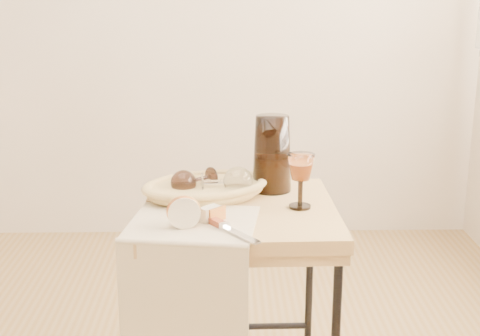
{
  "coord_description": "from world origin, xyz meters",
  "views": [
    {
      "loc": [
        0.51,
        -1.65,
        1.31
      ],
      "look_at": [
        0.55,
        0.16,
        0.81
      ],
      "focal_mm": 50.75,
      "sensor_mm": 36.0,
      "label": 1
    }
  ],
  "objects_px": {
    "bread_basket": "(206,190)",
    "goblet_lying_a": "(196,180)",
    "side_table": "(240,317)",
    "table_knife": "(227,227)",
    "tea_towel": "(193,223)",
    "pitcher": "(272,153)",
    "wine_goblet": "(301,181)",
    "apple_half": "(184,211)",
    "goblet_lying_b": "(223,182)"
  },
  "relations": [
    {
      "from": "goblet_lying_b",
      "to": "table_knife",
      "type": "relative_size",
      "value": 0.61
    },
    {
      "from": "goblet_lying_a",
      "to": "goblet_lying_b",
      "type": "distance_m",
      "value": 0.09
    },
    {
      "from": "goblet_lying_b",
      "to": "table_knife",
      "type": "bearing_deg",
      "value": -93.1
    },
    {
      "from": "pitcher",
      "to": "wine_goblet",
      "type": "bearing_deg",
      "value": -89.47
    },
    {
      "from": "wine_goblet",
      "to": "apple_half",
      "type": "xyz_separation_m",
      "value": [
        -0.32,
        -0.16,
        -0.03
      ]
    },
    {
      "from": "goblet_lying_a",
      "to": "pitcher",
      "type": "xyz_separation_m",
      "value": [
        0.23,
        0.06,
        0.07
      ]
    },
    {
      "from": "table_knife",
      "to": "wine_goblet",
      "type": "bearing_deg",
      "value": 96.05
    },
    {
      "from": "bread_basket",
      "to": "apple_half",
      "type": "bearing_deg",
      "value": -123.14
    },
    {
      "from": "goblet_lying_b",
      "to": "apple_half",
      "type": "distance_m",
      "value": 0.26
    },
    {
      "from": "tea_towel",
      "to": "bread_basket",
      "type": "xyz_separation_m",
      "value": [
        0.03,
        0.23,
        0.02
      ]
    },
    {
      "from": "side_table",
      "to": "tea_towel",
      "type": "distance_m",
      "value": 0.4
    },
    {
      "from": "goblet_lying_b",
      "to": "apple_half",
      "type": "height_order",
      "value": "goblet_lying_b"
    },
    {
      "from": "tea_towel",
      "to": "side_table",
      "type": "bearing_deg",
      "value": 55.63
    },
    {
      "from": "wine_goblet",
      "to": "table_knife",
      "type": "xyz_separation_m",
      "value": [
        -0.21,
        -0.19,
        -0.06
      ]
    },
    {
      "from": "side_table",
      "to": "tea_towel",
      "type": "relative_size",
      "value": 2.1
    },
    {
      "from": "wine_goblet",
      "to": "table_knife",
      "type": "bearing_deg",
      "value": -137.68
    },
    {
      "from": "wine_goblet",
      "to": "table_knife",
      "type": "distance_m",
      "value": 0.29
    },
    {
      "from": "side_table",
      "to": "goblet_lying_b",
      "type": "height_order",
      "value": "goblet_lying_b"
    },
    {
      "from": "pitcher",
      "to": "table_knife",
      "type": "height_order",
      "value": "pitcher"
    },
    {
      "from": "apple_half",
      "to": "bread_basket",
      "type": "bearing_deg",
      "value": 70.28
    },
    {
      "from": "tea_towel",
      "to": "bread_basket",
      "type": "bearing_deg",
      "value": 90.86
    },
    {
      "from": "goblet_lying_b",
      "to": "wine_goblet",
      "type": "relative_size",
      "value": 0.88
    },
    {
      "from": "tea_towel",
      "to": "pitcher",
      "type": "relative_size",
      "value": 1.22
    },
    {
      "from": "bread_basket",
      "to": "goblet_lying_a",
      "type": "relative_size",
      "value": 2.74
    },
    {
      "from": "side_table",
      "to": "bread_basket",
      "type": "relative_size",
      "value": 2.05
    },
    {
      "from": "side_table",
      "to": "table_knife",
      "type": "distance_m",
      "value": 0.41
    },
    {
      "from": "goblet_lying_b",
      "to": "pitcher",
      "type": "height_order",
      "value": "pitcher"
    },
    {
      "from": "side_table",
      "to": "goblet_lying_a",
      "type": "bearing_deg",
      "value": 141.59
    },
    {
      "from": "table_knife",
      "to": "side_table",
      "type": "bearing_deg",
      "value": 133.15
    },
    {
      "from": "pitcher",
      "to": "apple_half",
      "type": "relative_size",
      "value": 3.0
    },
    {
      "from": "wine_goblet",
      "to": "apple_half",
      "type": "distance_m",
      "value": 0.36
    },
    {
      "from": "pitcher",
      "to": "apple_half",
      "type": "height_order",
      "value": "pitcher"
    },
    {
      "from": "goblet_lying_a",
      "to": "pitcher",
      "type": "distance_m",
      "value": 0.24
    },
    {
      "from": "tea_towel",
      "to": "wine_goblet",
      "type": "bearing_deg",
      "value": 31.15
    },
    {
      "from": "goblet_lying_a",
      "to": "tea_towel",
      "type": "bearing_deg",
      "value": 50.33
    },
    {
      "from": "goblet_lying_a",
      "to": "goblet_lying_b",
      "type": "bearing_deg",
      "value": 116.21
    },
    {
      "from": "goblet_lying_a",
      "to": "goblet_lying_b",
      "type": "height_order",
      "value": "goblet_lying_b"
    },
    {
      "from": "apple_half",
      "to": "table_knife",
      "type": "height_order",
      "value": "apple_half"
    },
    {
      "from": "side_table",
      "to": "table_knife",
      "type": "relative_size",
      "value": 3.01
    },
    {
      "from": "tea_towel",
      "to": "goblet_lying_b",
      "type": "xyz_separation_m",
      "value": [
        0.08,
        0.21,
        0.05
      ]
    },
    {
      "from": "goblet_lying_a",
      "to": "apple_half",
      "type": "xyz_separation_m",
      "value": [
        -0.02,
        -0.27,
        -0.0
      ]
    },
    {
      "from": "side_table",
      "to": "goblet_lying_a",
      "type": "xyz_separation_m",
      "value": [
        -0.13,
        0.1,
        0.4
      ]
    },
    {
      "from": "side_table",
      "to": "goblet_lying_a",
      "type": "height_order",
      "value": "goblet_lying_a"
    },
    {
      "from": "apple_half",
      "to": "side_table",
      "type": "bearing_deg",
      "value": 40.03
    },
    {
      "from": "bread_basket",
      "to": "table_knife",
      "type": "bearing_deg",
      "value": -100.16
    },
    {
      "from": "bread_basket",
      "to": "side_table",
      "type": "bearing_deg",
      "value": -63.59
    },
    {
      "from": "bread_basket",
      "to": "pitcher",
      "type": "distance_m",
      "value": 0.23
    },
    {
      "from": "side_table",
      "to": "tea_towel",
      "type": "height_order",
      "value": "tea_towel"
    },
    {
      "from": "tea_towel",
      "to": "bread_basket",
      "type": "distance_m",
      "value": 0.23
    },
    {
      "from": "tea_towel",
      "to": "goblet_lying_a",
      "type": "relative_size",
      "value": 2.67
    }
  ]
}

